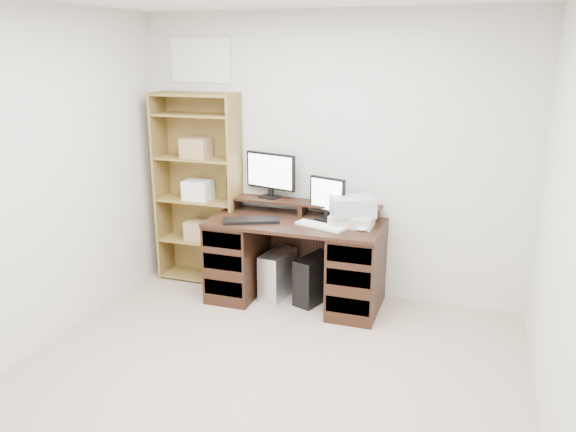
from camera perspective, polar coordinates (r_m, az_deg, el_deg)
The scene contains 14 objects.
room at distance 3.17m, azimuth -5.22°, elevation -0.15°, with size 3.54×4.04×2.54m.
desk at distance 4.96m, azimuth 0.79°, elevation -4.47°, with size 1.50×0.70×0.75m.
riser_shelf at distance 5.01m, azimuth 1.55°, elevation 1.20°, with size 1.40×0.22×0.12m.
monitor_wide at distance 5.10m, azimuth -1.78°, elevation 4.41°, with size 0.51×0.19×0.41m.
monitor_small at distance 4.82m, azimuth 4.01°, elevation 1.94°, with size 0.34×0.17×0.38m.
speaker at distance 5.22m, azimuth -5.74°, elevation 3.05°, with size 0.07×0.07×0.18m, color black.
keyboard_black at distance 4.81m, azimuth -3.77°, elevation -0.46°, with size 0.48×0.16×0.03m, color black.
keyboard_white at distance 4.67m, azimuth 3.31°, elevation -1.01°, with size 0.44×0.13×0.02m, color white.
mouse at distance 4.60m, azimuth 7.52°, elevation -1.31°, with size 0.09×0.06×0.04m, color white.
printer at distance 4.74m, azimuth 6.55°, elevation -0.40°, with size 0.36×0.27×0.09m, color #BCB7A3.
basket at distance 4.70m, azimuth 6.60°, elevation 1.02°, with size 0.36×0.26×0.15m, color #A1A6AC.
tower_silver at distance 5.12m, azimuth -1.06°, elevation -5.91°, with size 0.19×0.42×0.42m, color silver.
tower_black at distance 5.02m, azimuth 2.72°, elevation -6.40°, with size 0.31×0.46×0.42m.
bookshelf at distance 5.38m, azimuth -9.02°, elevation 2.88°, with size 0.80×0.30×1.80m.
Camera 1 is at (1.25, -2.77, 2.14)m, focal length 35.00 mm.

